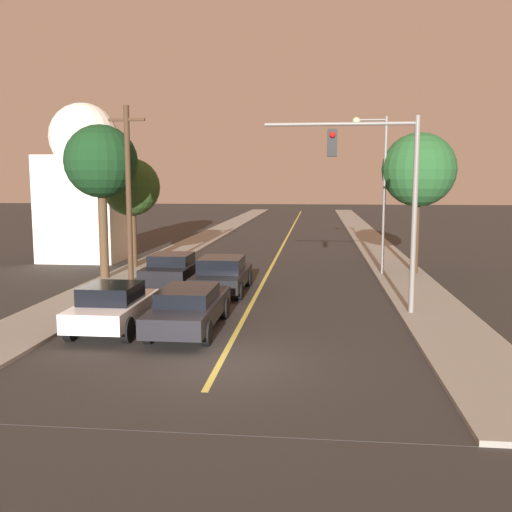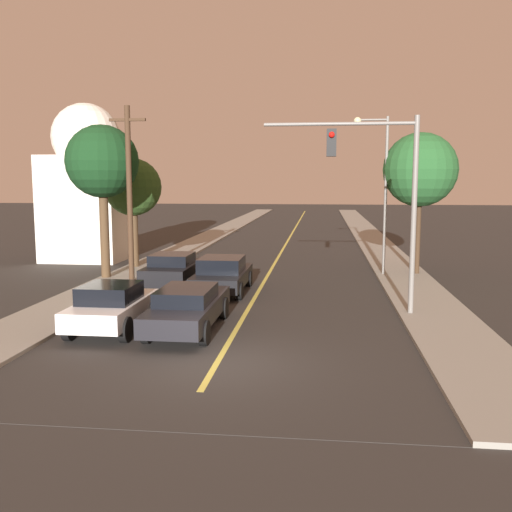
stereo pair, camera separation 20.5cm
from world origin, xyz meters
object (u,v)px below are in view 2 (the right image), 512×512
Objects in this scene: traffic_signal_mast at (380,181)px; utility_pole_left at (129,191)px; car_outer_lane_front at (112,306)px; streetlamp_right at (378,175)px; car_near_lane_front at (188,307)px; car_near_lane_second at (222,274)px; tree_left_near at (133,188)px; car_outer_lane_second at (173,270)px; tree_left_far at (102,163)px; domed_building_left at (88,185)px; tree_right_near at (420,170)px.

traffic_signal_mast is 0.86× the size of utility_pole_left.
streetlamp_right is at bearing 51.59° from car_outer_lane_front.
car_near_lane_second is at bearing 90.00° from car_near_lane_front.
traffic_signal_mast is 11.32m from utility_pole_left.
car_outer_lane_second is at bearing -55.85° from tree_left_near.
car_near_lane_front is 1.29× the size of car_outer_lane_front.
car_near_lane_front is 0.91× the size of tree_left_near.
tree_left_far is at bearing -94.05° from tree_left_near.
traffic_signal_mast is 0.88× the size of streetlamp_right.
car_near_lane_front is 7.53m from traffic_signal_mast.
traffic_signal_mast is at bearing -38.97° from domed_building_left.
car_outer_lane_front is at bearing -109.76° from car_near_lane_second.
tree_left_near is (-5.66, 11.86, 3.45)m from car_near_lane_front.
car_near_lane_second is 10.92m from tree_right_near.
tree_left_far is at bearing -169.15° from tree_right_near.
utility_pole_left reaches higher than car_near_lane_second.
utility_pole_left is (-10.23, 4.81, -0.46)m from traffic_signal_mast.
car_near_lane_second is 0.83× the size of tree_left_near.
traffic_signal_mast is (5.90, -3.34, 3.79)m from car_near_lane_second.
streetlamp_right is 1.07× the size of tree_left_far.
tree_left_far is at bearing 148.57° from utility_pole_left.
tree_left_far is 14.75m from tree_right_near.
domed_building_left reaches higher than tree_left_far.
car_outer_lane_second is at bearing -48.99° from domed_building_left.
car_near_lane_front is 9.30m from utility_pole_left.
utility_pole_left reaches higher than car_near_lane_front.
tree_left_near is at bearing 105.50° from car_outer_lane_front.
car_near_lane_front is 0.73× the size of tree_left_far.
car_outer_lane_front is at bearing -128.41° from streetlamp_right.
tree_left_far is (-11.80, 5.77, 0.81)m from traffic_signal_mast.
tree_right_near is (8.59, 5.20, 4.30)m from car_near_lane_second.
tree_right_near is at bearing 46.74° from car_outer_lane_front.
utility_pole_left is at bearing 154.82° from traffic_signal_mast.
streetlamp_right is 0.97× the size of utility_pole_left.
tree_right_near is 18.44m from domed_building_left.
car_outer_lane_second is 6.91m from tree_left_near.
car_near_lane_front is 14.79m from tree_right_near.
tree_left_near is at bearing 106.92° from utility_pole_left.
tree_right_near is at bearing 31.21° from car_near_lane_second.
streetlamp_right is 12.77m from tree_left_far.
utility_pole_left reaches higher than tree_right_near.
tree_left_near is (-12.28, 0.93, -0.64)m from streetlamp_right.
streetlamp_right is (8.91, 11.24, 4.05)m from car_outer_lane_front.
tree_left_near is at bearing 85.95° from tree_left_far.
domed_building_left reaches higher than utility_pole_left.
car_near_lane_front is at bearing -127.39° from tree_right_near.
car_near_lane_second is at bearing 70.24° from car_outer_lane_front.
tree_left_far reaches higher than car_near_lane_front.
car_outer_lane_front is 0.53× the size of streetlamp_right.
car_outer_lane_front is at bearing -133.26° from tree_right_near.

